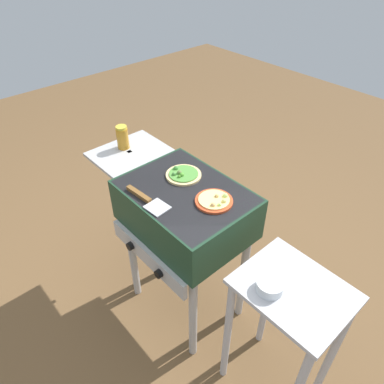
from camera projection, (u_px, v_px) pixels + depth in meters
The scene contains 8 objects.
ground_plane at pixel (187, 301), 2.30m from camera, with size 8.00×8.00×0.00m, color brown.
grill at pixel (183, 212), 1.83m from camera, with size 0.96×0.53×0.90m.
pizza_cheese at pixel (214, 201), 1.66m from camera, with size 0.18×0.18×0.03m.
pizza_veggie at pixel (183, 174), 1.83m from camera, with size 0.18×0.18×0.03m.
sauce_jar at pixel (122, 138), 2.01m from camera, with size 0.07×0.07×0.14m.
spatula at pixel (146, 199), 1.67m from camera, with size 0.26×0.10×0.02m.
prep_table at pixel (285, 321), 1.56m from camera, with size 0.44×0.36×0.79m.
topping_bowl_near at pixel (270, 286), 1.40m from camera, with size 0.11×0.11×0.04m.
Camera 1 is at (1.04, -0.89, 1.97)m, focal length 33.56 mm.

